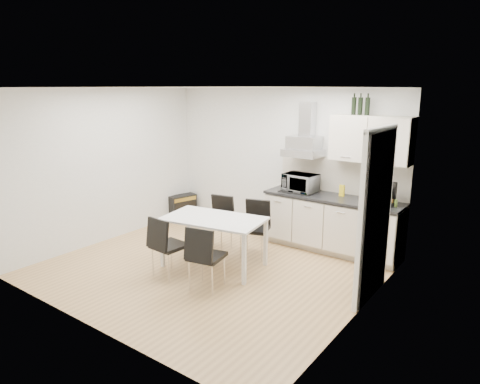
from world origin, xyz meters
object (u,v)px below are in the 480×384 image
object	(u,v)px
dining_table	(214,223)
floor_speaker	(257,222)
guitar_amp	(182,206)
chair_near_left	(169,246)
kitchenette	(336,202)
chair_far_right	(254,230)
chair_far_left	(217,224)
chair_near_right	(207,257)

from	to	relation	value
dining_table	floor_speaker	world-z (taller)	dining_table
dining_table	guitar_amp	xyz separation A→B (m)	(-2.11, 1.54, -0.44)
chair_near_left	guitar_amp	size ratio (longest dim) A/B	1.45
kitchenette	dining_table	world-z (taller)	kitchenette
kitchenette	guitar_amp	size ratio (longest dim) A/B	4.16
chair_near_left	guitar_amp	bearing A→B (deg)	134.06
kitchenette	dining_table	bearing A→B (deg)	-126.17
chair_far_right	kitchenette	bearing A→B (deg)	-151.84
kitchenette	chair_near_left	world-z (taller)	kitchenette
kitchenette	dining_table	size ratio (longest dim) A/B	1.61
kitchenette	floor_speaker	bearing A→B (deg)	174.18
chair_far_left	floor_speaker	bearing A→B (deg)	-97.23
chair_far_left	chair_near_right	world-z (taller)	same
dining_table	chair_near_right	xyz separation A→B (m)	(0.39, -0.62, -0.23)
chair_near_right	kitchenette	bearing A→B (deg)	59.15
kitchenette	chair_near_left	distance (m)	2.72
kitchenette	chair_near_left	xyz separation A→B (m)	(-1.47, -2.26, -0.39)
chair_far_right	floor_speaker	world-z (taller)	chair_far_right
chair_near_right	guitar_amp	bearing A→B (deg)	127.86
chair_far_left	dining_table	bearing A→B (deg)	115.67
chair_near_right	chair_far_left	bearing A→B (deg)	112.22
chair_far_right	chair_near_left	world-z (taller)	same
chair_far_right	floor_speaker	distance (m)	1.35
kitchenette	chair_far_right	size ratio (longest dim) A/B	2.86
chair_far_left	chair_far_right	size ratio (longest dim) A/B	1.00
chair_far_left	floor_speaker	distance (m)	1.27
kitchenette	guitar_amp	xyz separation A→B (m)	(-3.30, -0.08, -0.59)
guitar_amp	floor_speaker	bearing A→B (deg)	22.71
kitchenette	chair_far_left	world-z (taller)	kitchenette
chair_far_right	chair_far_left	bearing A→B (deg)	-7.19
chair_far_left	chair_far_right	bearing A→B (deg)	-178.95
guitar_amp	floor_speaker	xyz separation A→B (m)	(1.68, 0.25, -0.10)
kitchenette	chair_far_right	xyz separation A→B (m)	(-0.92, -0.95, -0.39)
dining_table	kitchenette	bearing A→B (deg)	44.33
chair_near_right	floor_speaker	xyz separation A→B (m)	(-0.83, 2.41, -0.30)
chair_far_right	floor_speaker	bearing A→B (deg)	-75.50
chair_far_left	floor_speaker	xyz separation A→B (m)	(-0.05, 1.23, -0.30)
dining_table	chair_near_right	world-z (taller)	chair_near_right
chair_far_left	guitar_amp	xyz separation A→B (m)	(-1.72, 0.98, -0.20)
chair_far_right	chair_near_left	xyz separation A→B (m)	(-0.55, -1.31, 0.00)
kitchenette	chair_far_left	distance (m)	1.94
dining_table	chair_near_right	bearing A→B (deg)	-67.37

